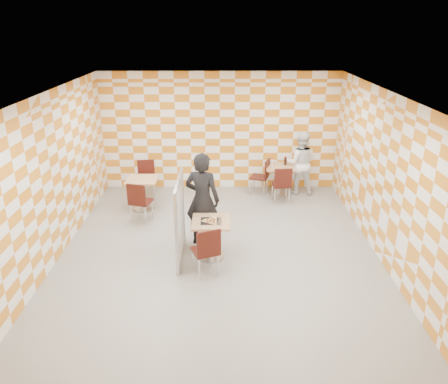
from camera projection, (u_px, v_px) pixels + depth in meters
name	position (u px, v px, depth m)	size (l,w,h in m)	color
room_shell	(219.00, 168.00, 8.36)	(7.00, 7.00, 7.00)	gray
main_table	(211.00, 233.00, 8.02)	(0.70, 0.70, 0.75)	tan
second_table	(279.00, 175.00, 10.98)	(0.70, 0.70, 0.75)	tan
empty_table	(143.00, 189.00, 10.11)	(0.70, 0.70, 0.75)	tan
chair_main_front	(207.00, 249.00, 7.39)	(0.55, 0.56, 0.92)	#3A110B
chair_second_front	(282.00, 182.00, 10.39)	(0.45, 0.46, 0.92)	#3A110B
chair_second_side	(263.00, 174.00, 10.97)	(0.54, 0.54, 0.92)	#3A110B
chair_empty_near	(139.00, 199.00, 9.42)	(0.52, 0.53, 0.92)	#3A110B
chair_empty_far	(146.00, 176.00, 10.84)	(0.48, 0.48, 0.92)	#3A110B
partition	(180.00, 218.00, 7.94)	(0.08, 1.38, 1.55)	white
man_dark	(202.00, 200.00, 8.38)	(0.68, 0.45, 1.87)	black
man_white	(300.00, 163.00, 10.95)	(0.79, 0.61, 1.62)	white
pizza_on_foil	(211.00, 220.00, 7.91)	(0.40, 0.40, 0.04)	silver
sport_bottle	(272.00, 162.00, 10.92)	(0.06, 0.06, 0.20)	white
soda_bottle	(285.00, 161.00, 10.95)	(0.07, 0.07, 0.23)	black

